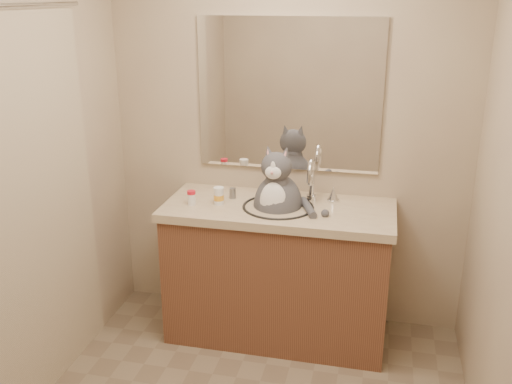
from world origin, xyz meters
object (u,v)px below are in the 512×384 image
grey_canister (233,193)px  pill_bottle_orange (219,196)px  cat (278,202)px  pill_bottle_redcap (191,198)px

grey_canister → pill_bottle_orange: bearing=-115.0°
cat → pill_bottle_redcap: 0.50m
pill_bottle_redcap → pill_bottle_orange: (0.15, 0.05, 0.01)m
cat → pill_bottle_redcap: bearing=-165.3°
cat → grey_canister: 0.30m
pill_bottle_redcap → pill_bottle_orange: size_ratio=0.83×
pill_bottle_orange → grey_canister: bearing=65.0°
cat → pill_bottle_redcap: size_ratio=6.76×
cat → pill_bottle_orange: (-0.34, -0.05, 0.02)m
cat → grey_canister: (-0.29, 0.07, 0.01)m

